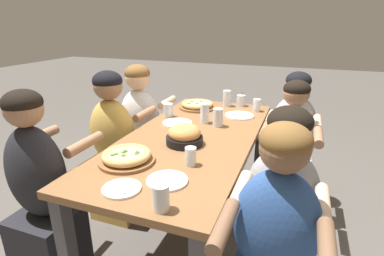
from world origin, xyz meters
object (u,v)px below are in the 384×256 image
object	(u,v)px
pizza_board_main	(127,157)
skillet_bowl	(185,135)
diner_far_left	(42,201)
drinking_glass_f	(218,119)
diner_near_midleft	(279,220)
drinking_glass_c	(191,157)
drinking_glass_d	(161,199)
empty_plate_b	(122,189)
drinking_glass_b	(204,113)
diner_near_right	(291,144)
diner_far_midright	(141,135)
drinking_glass_g	(168,111)
cocktail_glass_blue	(241,101)
diner_near_midright	(288,160)
drinking_glass_a	(227,99)
drinking_glass_e	(257,105)
empty_plate_a	(239,115)
diner_far_center	(115,152)
empty_plate_c	(167,181)
empty_plate_d	(177,123)
pizza_board_second	(197,105)

from	to	relation	value
pizza_board_main	skillet_bowl	bearing A→B (deg)	-30.03
diner_far_left	skillet_bowl	bearing A→B (deg)	40.81
drinking_glass_f	diner_near_midleft	distance (m)	0.88
drinking_glass_c	diner_far_left	distance (m)	0.88
pizza_board_main	drinking_glass_f	world-z (taller)	drinking_glass_f
pizza_board_main	drinking_glass_d	size ratio (longest dim) A/B	2.66
skillet_bowl	empty_plate_b	bearing A→B (deg)	173.46
drinking_glass_b	diner_near_right	bearing A→B (deg)	-55.18
drinking_glass_c	diner_far_midright	distance (m)	1.17
drinking_glass_f	drinking_glass_g	xyz separation A→B (m)	(0.08, 0.44, -0.01)
diner_far_midright	cocktail_glass_blue	bearing A→B (deg)	29.42
pizza_board_main	diner_near_midright	xyz separation A→B (m)	(0.92, -0.83, -0.30)
empty_plate_b	drinking_glass_a	distance (m)	1.57
drinking_glass_e	drinking_glass_d	bearing A→B (deg)	174.96
drinking_glass_d	drinking_glass_a	bearing A→B (deg)	4.96
pizza_board_main	diner_far_midright	world-z (taller)	diner_far_midright
empty_plate_a	diner_far_center	world-z (taller)	diner_far_center
drinking_glass_e	diner_far_left	distance (m)	1.76
skillet_bowl	empty_plate_a	size ratio (longest dim) A/B	1.44
skillet_bowl	diner_near_right	bearing A→B (deg)	-35.22
empty_plate_c	drinking_glass_c	bearing A→B (deg)	-11.46
empty_plate_d	diner_near_midright	xyz separation A→B (m)	(0.23, -0.82, -0.27)
pizza_board_second	diner_near_midleft	distance (m)	1.36
pizza_board_second	empty_plate_b	size ratio (longest dim) A/B	1.78
pizza_board_second	diner_far_center	world-z (taller)	diner_far_center
drinking_glass_d	diner_far_center	distance (m)	1.20
pizza_board_main	diner_far_center	size ratio (longest dim) A/B	0.26
pizza_board_second	drinking_glass_g	world-z (taller)	drinking_glass_g
pizza_board_main	empty_plate_b	xyz separation A→B (m)	(-0.26, -0.13, -0.03)
skillet_bowl	drinking_glass_g	size ratio (longest dim) A/B	3.08
drinking_glass_d	diner_near_midright	size ratio (longest dim) A/B	0.10
pizza_board_second	drinking_glass_f	size ratio (longest dim) A/B	2.40
drinking_glass_d	drinking_glass_g	size ratio (longest dim) A/B	1.06
diner_near_right	drinking_glass_b	bearing A→B (deg)	34.82
empty_plate_d	cocktail_glass_blue	xyz separation A→B (m)	(0.67, -0.35, 0.04)
pizza_board_second	drinking_glass_e	xyz separation A→B (m)	(0.09, -0.51, 0.03)
diner_near_right	diner_far_midright	distance (m)	1.31
cocktail_glass_blue	empty_plate_d	bearing A→B (deg)	152.56
drinking_glass_a	drinking_glass_f	distance (m)	0.57
skillet_bowl	drinking_glass_f	bearing A→B (deg)	-14.69
pizza_board_second	drinking_glass_g	xyz separation A→B (m)	(-0.32, 0.14, 0.02)
drinking_glass_d	drinking_glass_e	distance (m)	1.58
diner_far_center	empty_plate_d	bearing A→B (deg)	23.55
cocktail_glass_blue	drinking_glass_a	xyz separation A→B (m)	(-0.05, 0.12, 0.02)
pizza_board_main	drinking_glass_e	size ratio (longest dim) A/B	2.89
empty_plate_c	diner_far_midright	xyz separation A→B (m)	(1.03, 0.74, -0.23)
diner_far_midright	diner_near_midright	world-z (taller)	diner_far_midright
pizza_board_main	diner_far_left	world-z (taller)	diner_far_left
empty_plate_a	drinking_glass_g	distance (m)	0.58
empty_plate_a	diner_near_right	size ratio (longest dim) A/B	0.21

